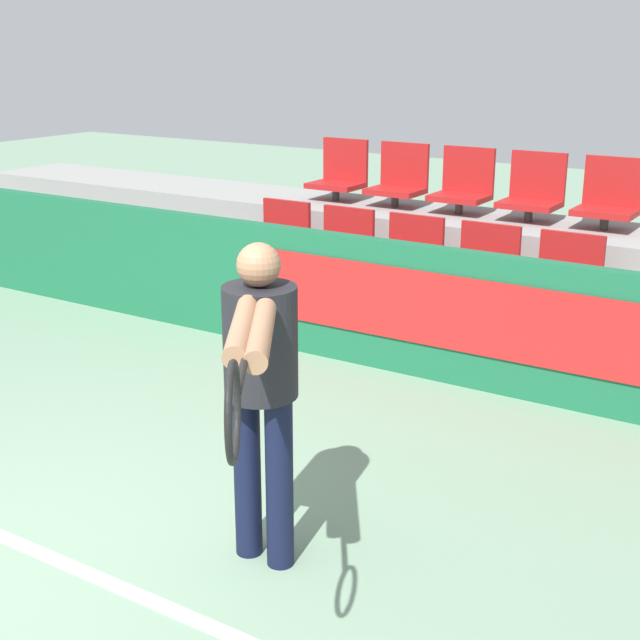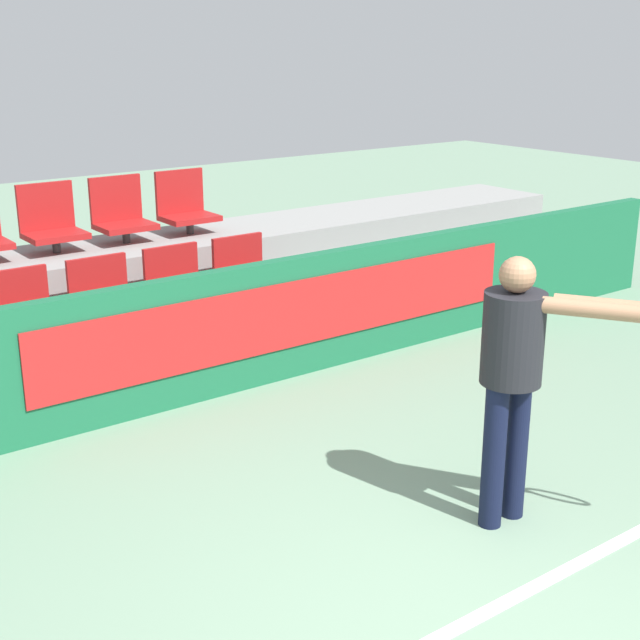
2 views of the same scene
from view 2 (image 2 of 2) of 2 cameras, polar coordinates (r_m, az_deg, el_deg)
name	(u,v)px [view 2 (image 2 of 2)]	position (r m, az deg, el deg)	size (l,w,h in m)	color
court_baseline	(455,628)	(4.47, 8.64, -18.94)	(5.26, 0.08, 0.01)	white
barrier_wall	(151,348)	(6.60, -10.76, -1.77)	(11.68, 0.14, 0.99)	#19603D
bleacher_tier_front	(115,361)	(7.18, -12.98, -2.60)	(11.28, 1.02, 0.45)	gray
bleacher_tier_middle	(64,304)	(8.01, -16.07, 0.97)	(11.28, 1.02, 0.90)	gray
stadium_chair_1	(22,315)	(6.94, -18.52, 0.29)	(0.49, 0.39, 0.58)	#333333
stadium_chair_2	(104,301)	(7.15, -13.66, 1.22)	(0.49, 0.39, 0.58)	#333333
stadium_chair_3	(178,287)	(7.41, -9.10, 2.08)	(0.49, 0.39, 0.58)	#333333
stadium_chair_4	(244,275)	(7.72, -4.88, 2.86)	(0.49, 0.39, 0.58)	#333333
stadium_chair_7	(51,223)	(7.97, -16.83, 5.96)	(0.49, 0.39, 0.58)	#333333
stadium_chair_8	(121,214)	(8.20, -12.60, 6.61)	(0.49, 0.39, 0.58)	#333333
stadium_chair_9	(185,207)	(8.48, -8.63, 7.18)	(0.49, 0.39, 0.58)	#333333
tennis_player	(527,362)	(4.95, 13.09, -2.66)	(0.96, 1.39, 1.56)	black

